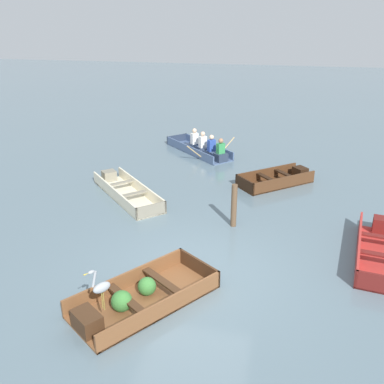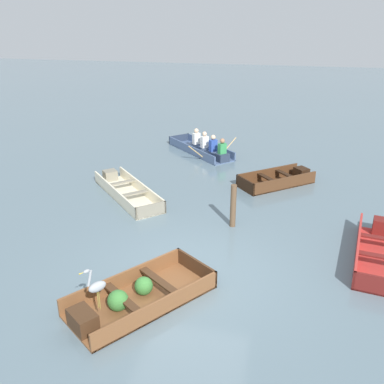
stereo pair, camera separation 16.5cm
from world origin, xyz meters
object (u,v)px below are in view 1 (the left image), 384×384
at_px(dinghy_wooden_brown_foreground, 137,298).
at_px(heron_on_dinghy, 101,287).
at_px(rowboat_slate_blue_with_crew, 202,148).
at_px(skiff_red_near_moored, 384,249).
at_px(mooring_post, 234,206).
at_px(skiff_cream_mid_moored, 125,191).
at_px(skiff_dark_varnish_far_moored, 278,179).

xyz_separation_m(dinghy_wooden_brown_foreground, heron_on_dinghy, (-0.34, -0.78, 0.75)).
bearing_deg(rowboat_slate_blue_with_crew, skiff_red_near_moored, -50.32).
relative_size(dinghy_wooden_brown_foreground, mooring_post, 2.60).
xyz_separation_m(skiff_cream_mid_moored, heron_on_dinghy, (1.74, -5.73, 0.77)).
relative_size(dinghy_wooden_brown_foreground, skiff_dark_varnish_far_moored, 1.21).
xyz_separation_m(skiff_cream_mid_moored, skiff_dark_varnish_far_moored, (4.48, 1.95, 0.02)).
relative_size(skiff_dark_varnish_far_moored, heron_on_dinghy, 2.94).
relative_size(skiff_cream_mid_moored, heron_on_dinghy, 3.59).
distance_m(dinghy_wooden_brown_foreground, heron_on_dinghy, 1.13).
bearing_deg(mooring_post, skiff_cream_mid_moored, 158.94).
height_order(rowboat_slate_blue_with_crew, heron_on_dinghy, heron_on_dinghy).
xyz_separation_m(skiff_red_near_moored, mooring_post, (-3.52, 0.74, 0.43)).
relative_size(dinghy_wooden_brown_foreground, skiff_cream_mid_moored, 0.99).
relative_size(skiff_red_near_moored, mooring_post, 2.67).
xyz_separation_m(skiff_dark_varnish_far_moored, rowboat_slate_blue_with_crew, (-3.00, 2.58, 0.09)).
xyz_separation_m(skiff_dark_varnish_far_moored, heron_on_dinghy, (-2.74, -7.68, 0.76)).
height_order(skiff_dark_varnish_far_moored, rowboat_slate_blue_with_crew, rowboat_slate_blue_with_crew).
bearing_deg(skiff_dark_varnish_far_moored, mooring_post, -107.75).
height_order(skiff_red_near_moored, mooring_post, mooring_post).
xyz_separation_m(skiff_red_near_moored, skiff_dark_varnish_far_moored, (-2.47, 4.01, -0.00)).
bearing_deg(rowboat_slate_blue_with_crew, skiff_cream_mid_moored, -108.15).
distance_m(rowboat_slate_blue_with_crew, heron_on_dinghy, 10.29).
relative_size(heron_on_dinghy, mooring_post, 0.73).
relative_size(skiff_red_near_moored, skiff_dark_varnish_far_moored, 1.24).
distance_m(skiff_red_near_moored, heron_on_dinghy, 6.42).
bearing_deg(dinghy_wooden_brown_foreground, skiff_red_near_moored, 30.67).
relative_size(skiff_red_near_moored, skiff_cream_mid_moored, 1.01).
bearing_deg(skiff_dark_varnish_far_moored, dinghy_wooden_brown_foreground, -109.21).
bearing_deg(dinghy_wooden_brown_foreground, mooring_post, 69.50).
bearing_deg(rowboat_slate_blue_with_crew, mooring_post, -71.59).
bearing_deg(mooring_post, skiff_dark_varnish_far_moored, 72.25).
xyz_separation_m(dinghy_wooden_brown_foreground, mooring_post, (1.36, 3.63, 0.42)).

